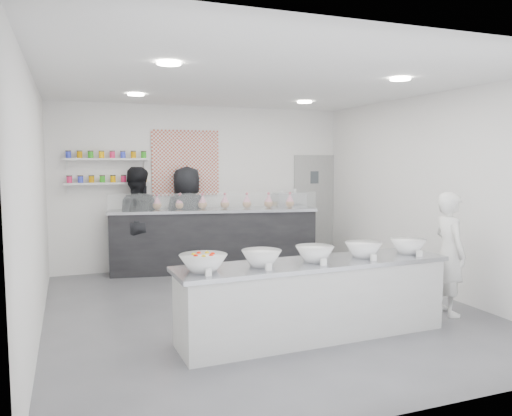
{
  "coord_description": "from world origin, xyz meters",
  "views": [
    {
      "loc": [
        -2.39,
        -6.13,
        2.02
      ],
      "look_at": [
        0.07,
        0.4,
        1.33
      ],
      "focal_mm": 35.0,
      "sensor_mm": 36.0,
      "label": 1
    }
  ],
  "objects_px": {
    "prep_counter": "(314,299)",
    "back_bar": "(214,240)",
    "espresso_machine": "(289,206)",
    "staff_right": "(187,219)",
    "woman_prep": "(449,253)",
    "staff_left": "(136,221)",
    "espresso_ledge": "(284,239)"
  },
  "relations": [
    {
      "from": "espresso_machine",
      "to": "staff_left",
      "type": "distance_m",
      "value": 2.97
    },
    {
      "from": "prep_counter",
      "to": "staff_right",
      "type": "height_order",
      "value": "staff_right"
    },
    {
      "from": "woman_prep",
      "to": "staff_right",
      "type": "bearing_deg",
      "value": 46.58
    },
    {
      "from": "espresso_machine",
      "to": "staff_left",
      "type": "relative_size",
      "value": 0.32
    },
    {
      "from": "staff_left",
      "to": "staff_right",
      "type": "bearing_deg",
      "value": -170.71
    },
    {
      "from": "prep_counter",
      "to": "espresso_ledge",
      "type": "height_order",
      "value": "espresso_ledge"
    },
    {
      "from": "woman_prep",
      "to": "staff_right",
      "type": "distance_m",
      "value": 4.58
    },
    {
      "from": "staff_left",
      "to": "staff_right",
      "type": "height_order",
      "value": "staff_right"
    },
    {
      "from": "espresso_machine",
      "to": "woman_prep",
      "type": "distance_m",
      "value": 3.88
    },
    {
      "from": "espresso_machine",
      "to": "staff_left",
      "type": "height_order",
      "value": "staff_left"
    },
    {
      "from": "back_bar",
      "to": "espresso_machine",
      "type": "height_order",
      "value": "espresso_machine"
    },
    {
      "from": "prep_counter",
      "to": "back_bar",
      "type": "distance_m",
      "value": 3.66
    },
    {
      "from": "prep_counter",
      "to": "back_bar",
      "type": "relative_size",
      "value": 0.87
    },
    {
      "from": "back_bar",
      "to": "staff_right",
      "type": "height_order",
      "value": "staff_right"
    },
    {
      "from": "back_bar",
      "to": "staff_right",
      "type": "relative_size",
      "value": 1.94
    },
    {
      "from": "espresso_ledge",
      "to": "staff_right",
      "type": "bearing_deg",
      "value": -178.06
    },
    {
      "from": "back_bar",
      "to": "espresso_ledge",
      "type": "distance_m",
      "value": 1.55
    },
    {
      "from": "prep_counter",
      "to": "espresso_machine",
      "type": "bearing_deg",
      "value": 67.89
    },
    {
      "from": "staff_right",
      "to": "prep_counter",
      "type": "bearing_deg",
      "value": 87.18
    },
    {
      "from": "prep_counter",
      "to": "espresso_machine",
      "type": "xyz_separation_m",
      "value": [
        1.47,
        3.97,
        0.67
      ]
    },
    {
      "from": "espresso_ledge",
      "to": "staff_right",
      "type": "relative_size",
      "value": 0.63
    },
    {
      "from": "staff_right",
      "to": "back_bar",
      "type": "bearing_deg",
      "value": 138.82
    },
    {
      "from": "back_bar",
      "to": "espresso_ledge",
      "type": "height_order",
      "value": "back_bar"
    },
    {
      "from": "prep_counter",
      "to": "staff_left",
      "type": "xyz_separation_m",
      "value": [
        -1.49,
        3.9,
        0.51
      ]
    },
    {
      "from": "prep_counter",
      "to": "espresso_machine",
      "type": "distance_m",
      "value": 4.29
    },
    {
      "from": "staff_right",
      "to": "espresso_ledge",
      "type": "bearing_deg",
      "value": 170.77
    },
    {
      "from": "prep_counter",
      "to": "woman_prep",
      "type": "relative_size",
      "value": 2.0
    },
    {
      "from": "espresso_ledge",
      "to": "espresso_machine",
      "type": "relative_size",
      "value": 1.98
    },
    {
      "from": "back_bar",
      "to": "woman_prep",
      "type": "height_order",
      "value": "woman_prep"
    },
    {
      "from": "woman_prep",
      "to": "staff_left",
      "type": "bearing_deg",
      "value": 54.98
    },
    {
      "from": "back_bar",
      "to": "espresso_machine",
      "type": "relative_size",
      "value": 6.09
    },
    {
      "from": "espresso_machine",
      "to": "staff_right",
      "type": "relative_size",
      "value": 0.32
    }
  ]
}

